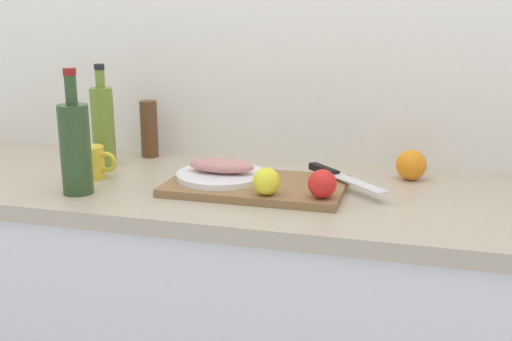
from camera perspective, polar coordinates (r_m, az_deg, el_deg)
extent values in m
cube|color=white|center=(1.84, 1.06, 11.99)|extent=(3.20, 0.05, 2.50)
cube|color=#B7A88E|center=(1.59, -1.91, -2.07)|extent=(2.00, 0.60, 0.04)
cube|color=olive|center=(1.54, 0.00, -1.43)|extent=(0.44, 0.26, 0.02)
cylinder|color=white|center=(1.58, -3.22, -0.45)|extent=(0.23, 0.23, 0.01)
ellipsoid|color=tan|center=(1.57, -3.23, 0.45)|extent=(0.17, 0.07, 0.04)
cube|color=silver|center=(1.52, 9.51, -1.20)|extent=(0.15, 0.15, 0.00)
cube|color=black|center=(1.63, 6.32, 0.03)|extent=(0.09, 0.09, 0.02)
sphere|color=yellow|center=(1.43, 0.97, -1.01)|extent=(0.06, 0.06, 0.06)
sphere|color=red|center=(1.41, 6.16, -1.23)|extent=(0.07, 0.07, 0.07)
cylinder|color=olive|center=(1.81, -14.00, 3.90)|extent=(0.06, 0.06, 0.23)
cylinder|color=olive|center=(1.78, -14.28, 8.25)|extent=(0.03, 0.03, 0.05)
cylinder|color=black|center=(1.78, -14.35, 9.30)|extent=(0.03, 0.03, 0.02)
cylinder|color=#2D4723|center=(1.55, -16.40, 1.87)|extent=(0.07, 0.07, 0.22)
cylinder|color=#2D4723|center=(1.53, -16.80, 7.17)|extent=(0.03, 0.03, 0.07)
cylinder|color=maroon|center=(1.52, -16.93, 8.77)|extent=(0.03, 0.03, 0.02)
cylinder|color=yellow|center=(1.70, -15.12, 0.74)|extent=(0.07, 0.07, 0.09)
torus|color=yellow|center=(1.67, -13.67, 0.77)|extent=(0.06, 0.01, 0.06)
sphere|color=orange|center=(1.68, 14.20, 0.50)|extent=(0.08, 0.08, 0.08)
cylinder|color=brown|center=(1.90, -9.89, 3.81)|extent=(0.05, 0.05, 0.17)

